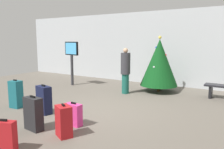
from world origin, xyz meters
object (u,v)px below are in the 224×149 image
holiday_tree (159,62)px  suitcase_5 (4,137)px  suitcase_3 (64,121)px  suitcase_6 (74,115)px  suitcase_1 (16,94)px  suitcase_2 (33,114)px  flight_info_kiosk (72,55)px  suitcase_0 (44,100)px  traveller_0 (125,70)px

holiday_tree → suitcase_5: 6.16m
suitcase_3 → suitcase_6: size_ratio=1.24×
suitcase_3 → suitcase_5: 1.13m
suitcase_5 → suitcase_6: suitcase_5 is taller
holiday_tree → suitcase_1: 5.14m
suitcase_2 → flight_info_kiosk: bearing=122.9°
suitcase_1 → suitcase_6: size_ratio=1.52×
suitcase_5 → suitcase_6: bearing=84.4°
flight_info_kiosk → suitcase_5: size_ratio=3.13×
suitcase_0 → suitcase_5: suitcase_0 is taller
flight_info_kiosk → suitcase_6: (3.35, -3.63, -1.07)m
suitcase_6 → traveller_0: bearing=99.4°
suitcase_1 → holiday_tree: bearing=57.5°
suitcase_5 → suitcase_6: 1.63m
holiday_tree → suitcase_5: bearing=-94.7°
traveller_0 → suitcase_5: (0.42, -5.11, -0.60)m
suitcase_1 → suitcase_3: size_ratio=1.22×
suitcase_3 → traveller_0: bearing=101.6°
holiday_tree → suitcase_2: (-0.91, -5.13, -0.76)m
suitcase_3 → flight_info_kiosk: bearing=130.6°
suitcase_3 → suitcase_5: size_ratio=1.13×
holiday_tree → flight_info_kiosk: bearing=-167.4°
suitcase_5 → suitcase_6: (0.16, 1.63, -0.03)m
traveller_0 → suitcase_2: bearing=-89.8°
suitcase_3 → suitcase_0: bearing=151.8°
suitcase_1 → suitcase_3: suitcase_1 is taller
flight_info_kiosk → suitcase_0: bearing=-58.6°
holiday_tree → flight_info_kiosk: (-3.69, -0.83, 0.20)m
suitcase_1 → suitcase_0: bearing=4.6°
suitcase_5 → traveller_0: bearing=94.7°
suitcase_0 → suitcase_5: size_ratio=1.30×
flight_info_kiosk → suitcase_3: flight_info_kiosk is taller
flight_info_kiosk → suitcase_2: size_ratio=2.46×
traveller_0 → suitcase_1: (-1.81, -3.32, -0.49)m
flight_info_kiosk → suitcase_1: size_ratio=2.27×
suitcase_2 → suitcase_3: suitcase_2 is taller
flight_info_kiosk → suitcase_5: bearing=-58.7°
holiday_tree → suitcase_3: bearing=-91.0°
suitcase_0 → holiday_tree: bearing=68.8°
flight_info_kiosk → suitcase_5: flight_info_kiosk is taller
traveller_0 → suitcase_2: size_ratio=2.18×
suitcase_0 → suitcase_2: size_ratio=1.02×
holiday_tree → suitcase_3: (-0.09, -5.03, -0.80)m
traveller_0 → suitcase_3: 4.18m
suitcase_0 → flight_info_kiosk: bearing=121.4°
suitcase_3 → suitcase_6: bearing=113.6°
holiday_tree → suitcase_2: holiday_tree is taller
flight_info_kiosk → suitcase_1: bearing=-74.5°
suitcase_2 → suitcase_5: bearing=-67.0°
flight_info_kiosk → suitcase_6: 5.05m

